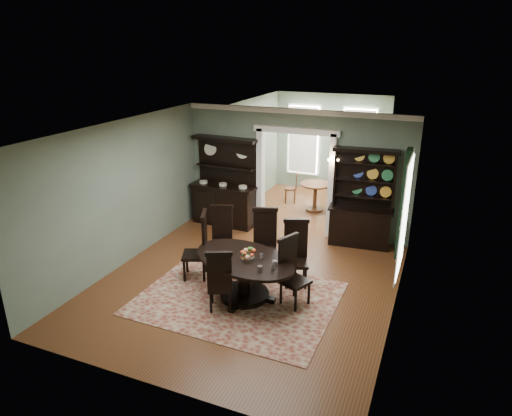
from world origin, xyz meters
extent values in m
cube|color=brown|center=(0.00, 0.00, -0.01)|extent=(5.50, 6.00, 0.01)
cube|color=white|center=(0.00, 0.00, 3.00)|extent=(5.50, 6.00, 0.01)
cube|color=gray|center=(-2.75, 0.00, 1.50)|extent=(0.01, 6.00, 3.00)
cube|color=gray|center=(2.75, 0.00, 1.50)|extent=(0.01, 6.00, 3.00)
cube|color=gray|center=(0.00, -3.00, 1.50)|extent=(5.50, 0.01, 3.00)
cube|color=gray|center=(-1.83, 3.00, 1.50)|extent=(1.85, 0.01, 3.00)
cube|color=gray|center=(1.83, 3.00, 1.50)|extent=(1.85, 0.01, 3.00)
cube|color=gray|center=(0.00, 3.00, 2.75)|extent=(1.80, 0.01, 0.50)
cube|color=white|center=(0.00, 2.95, 2.94)|extent=(5.50, 0.10, 0.12)
cube|color=brown|center=(0.00, 4.75, -0.01)|extent=(3.50, 3.50, 0.01)
cube|color=white|center=(0.00, 4.75, 3.00)|extent=(3.50, 3.50, 0.01)
cube|color=gray|center=(-1.75, 4.75, 1.50)|extent=(0.01, 3.50, 3.00)
cube|color=gray|center=(1.75, 4.75, 1.50)|extent=(0.01, 3.50, 3.00)
cube|color=gray|center=(0.00, 6.50, 1.50)|extent=(3.50, 0.01, 3.00)
cube|color=white|center=(-0.85, 6.45, 1.55)|extent=(1.05, 0.06, 2.20)
cube|color=white|center=(0.85, 6.45, 1.55)|extent=(1.05, 0.06, 2.20)
cube|color=white|center=(-0.90, 3.00, 1.25)|extent=(0.14, 0.25, 2.50)
cube|color=white|center=(0.90, 3.00, 1.25)|extent=(0.14, 0.25, 2.50)
cube|color=white|center=(0.00, 3.00, 2.50)|extent=(2.08, 0.25, 0.14)
cube|color=white|center=(2.74, 0.60, 1.60)|extent=(0.02, 1.10, 2.00)
cube|color=white|center=(2.73, 0.60, 1.60)|extent=(0.01, 1.22, 2.12)
cube|color=black|center=(2.65, 1.28, 1.60)|extent=(0.10, 0.35, 2.10)
cube|color=#BA7231|center=(0.95, 2.92, 1.85)|extent=(0.08, 0.05, 0.18)
sphere|color=#FFD88C|center=(0.85, 2.77, 1.93)|extent=(0.07, 0.07, 0.07)
sphere|color=#FFD88C|center=(1.05, 2.77, 1.93)|extent=(0.07, 0.07, 0.07)
cube|color=maroon|center=(0.07, -0.51, 0.01)|extent=(3.54, 2.76, 0.01)
ellipsoid|color=black|center=(0.16, -0.42, 0.78)|extent=(2.36, 1.90, 0.05)
cylinder|color=black|center=(0.16, -0.42, 0.74)|extent=(2.42, 2.42, 0.03)
cylinder|color=black|center=(0.16, -0.42, 0.41)|extent=(0.26, 0.26, 0.71)
cylinder|color=black|center=(0.16, -0.42, 0.05)|extent=(0.90, 0.90, 0.11)
cylinder|color=white|center=(0.24, -0.46, 0.83)|extent=(0.26, 0.26, 0.05)
cube|color=black|center=(-0.86, 0.68, 0.44)|extent=(0.55, 0.54, 0.06)
cube|color=black|center=(-0.92, 0.86, 0.82)|extent=(0.43, 0.19, 0.74)
cube|color=black|center=(-0.92, 0.86, 1.20)|extent=(0.47, 0.22, 0.08)
cylinder|color=black|center=(-0.97, 0.47, 0.22)|extent=(0.05, 0.05, 0.44)
cylinder|color=black|center=(-0.64, 0.58, 0.22)|extent=(0.05, 0.05, 0.44)
cylinder|color=black|center=(-1.08, 0.79, 0.22)|extent=(0.05, 0.05, 0.44)
cylinder|color=black|center=(-0.75, 0.90, 0.22)|extent=(0.05, 0.05, 0.44)
cube|color=black|center=(0.16, 0.62, 0.47)|extent=(0.61, 0.59, 0.06)
cube|color=black|center=(0.08, 0.81, 0.88)|extent=(0.46, 0.22, 0.80)
cube|color=black|center=(0.08, 0.81, 1.30)|extent=(0.50, 0.26, 0.08)
cylinder|color=black|center=(0.05, 0.38, 0.24)|extent=(0.05, 0.05, 0.47)
cylinder|color=black|center=(0.40, 0.52, 0.24)|extent=(0.05, 0.05, 0.47)
cylinder|color=black|center=(-0.08, 0.72, 0.24)|extent=(0.05, 0.05, 0.47)
cylinder|color=black|center=(0.26, 0.86, 0.24)|extent=(0.05, 0.05, 0.47)
cube|color=black|center=(0.88, 0.39, 0.46)|extent=(0.58, 0.57, 0.06)
cube|color=black|center=(0.81, 0.57, 0.85)|extent=(0.44, 0.21, 0.77)
cube|color=black|center=(0.81, 0.57, 1.25)|extent=(0.49, 0.25, 0.08)
cylinder|color=black|center=(0.78, 0.16, 0.23)|extent=(0.05, 0.05, 0.46)
cylinder|color=black|center=(1.11, 0.29, 0.23)|extent=(0.05, 0.05, 0.46)
cylinder|color=black|center=(0.65, 0.49, 0.23)|extent=(0.05, 0.05, 0.46)
cylinder|color=black|center=(0.98, 0.62, 0.23)|extent=(0.05, 0.05, 0.46)
cube|color=black|center=(-1.05, -0.10, 0.49)|extent=(0.62, 0.63, 0.06)
cube|color=black|center=(-0.86, -0.01, 0.91)|extent=(0.24, 0.47, 0.83)
cube|color=black|center=(-0.86, -0.01, 1.33)|extent=(0.28, 0.52, 0.08)
cylinder|color=black|center=(-1.30, 0.01, 0.24)|extent=(0.05, 0.05, 0.49)
cylinder|color=black|center=(-1.15, -0.35, 0.24)|extent=(0.05, 0.05, 0.49)
cylinder|color=black|center=(-0.95, 0.15, 0.24)|extent=(0.05, 0.05, 0.49)
cylinder|color=black|center=(-0.80, -0.20, 0.24)|extent=(0.05, 0.05, 0.49)
cube|color=black|center=(1.09, -0.29, 0.45)|extent=(0.58, 0.59, 0.06)
cube|color=black|center=(0.91, -0.21, 0.84)|extent=(0.23, 0.43, 0.76)
cube|color=black|center=(0.91, -0.21, 1.23)|extent=(0.26, 0.47, 0.08)
cylinder|color=black|center=(1.18, -0.52, 0.23)|extent=(0.05, 0.05, 0.45)
cylinder|color=black|center=(1.32, -0.20, 0.23)|extent=(0.05, 0.05, 0.45)
cylinder|color=black|center=(0.86, -0.38, 0.23)|extent=(0.05, 0.05, 0.45)
cylinder|color=black|center=(1.00, -0.06, 0.23)|extent=(0.05, 0.05, 0.45)
cube|color=black|center=(-0.07, -0.92, 0.42)|extent=(0.55, 0.54, 0.05)
cube|color=black|center=(0.00, -1.08, 0.78)|extent=(0.40, 0.21, 0.71)
cube|color=black|center=(0.00, -1.08, 1.15)|extent=(0.44, 0.24, 0.07)
cylinder|color=black|center=(0.01, -0.70, 0.21)|extent=(0.05, 0.05, 0.42)
cylinder|color=black|center=(-0.29, -0.83, 0.21)|extent=(0.05, 0.05, 0.42)
cylinder|color=black|center=(0.14, -1.00, 0.21)|extent=(0.05, 0.05, 0.42)
cylinder|color=black|center=(-0.16, -1.13, 0.21)|extent=(0.05, 0.05, 0.42)
cube|color=black|center=(-1.78, 2.70, 0.50)|extent=(1.62, 0.62, 1.00)
cube|color=black|center=(-1.78, 2.70, 1.02)|extent=(1.72, 0.67, 0.05)
cube|color=black|center=(-1.78, 2.92, 1.62)|extent=(1.60, 0.15, 1.18)
cube|color=black|center=(-1.78, 2.82, 1.50)|extent=(1.56, 0.35, 0.04)
cube|color=black|center=(-1.78, 2.80, 2.19)|extent=(1.71, 0.42, 0.08)
cube|color=black|center=(1.67, 2.71, 0.43)|extent=(1.38, 0.60, 0.87)
cube|color=black|center=(1.67, 2.71, 0.87)|extent=(1.48, 0.65, 0.04)
cube|color=black|center=(1.67, 2.90, 1.54)|extent=(1.35, 0.17, 1.31)
cube|color=black|center=(1.01, 2.81, 1.54)|extent=(0.07, 0.25, 1.35)
cube|color=black|center=(2.32, 2.81, 1.54)|extent=(0.07, 0.25, 1.35)
cube|color=black|center=(1.67, 2.79, 2.21)|extent=(1.46, 0.43, 0.08)
cube|color=black|center=(1.67, 2.81, 1.15)|extent=(1.36, 0.37, 0.03)
cube|color=black|center=(1.67, 2.81, 1.54)|extent=(1.36, 0.37, 0.03)
cube|color=black|center=(1.67, 2.81, 1.92)|extent=(1.36, 0.37, 0.03)
cylinder|color=#5D301A|center=(0.11, 4.52, 0.76)|extent=(0.85, 0.85, 0.04)
cylinder|color=#5D301A|center=(0.11, 4.52, 0.39)|extent=(0.11, 0.11, 0.74)
cylinder|color=#5D301A|center=(0.11, 4.52, 0.03)|extent=(0.47, 0.47, 0.06)
cylinder|color=#5D301A|center=(-0.75, 4.95, 0.42)|extent=(0.37, 0.37, 0.04)
cube|color=#5D301A|center=(-0.59, 4.99, 0.65)|extent=(0.12, 0.33, 0.46)
cylinder|color=#5D301A|center=(-0.91, 5.04, 0.21)|extent=(0.03, 0.03, 0.42)
cylinder|color=#5D301A|center=(-0.84, 4.79, 0.21)|extent=(0.03, 0.03, 0.42)
cylinder|color=#5D301A|center=(-0.66, 5.11, 0.21)|extent=(0.03, 0.03, 0.42)
cylinder|color=#5D301A|center=(-0.59, 4.86, 0.21)|extent=(0.03, 0.03, 0.42)
cylinder|color=#5D301A|center=(0.71, 4.75, 0.45)|extent=(0.40, 0.40, 0.04)
cube|color=#5D301A|center=(0.54, 4.71, 0.70)|extent=(0.11, 0.36, 0.50)
cylinder|color=#5D301A|center=(0.88, 4.65, 0.22)|extent=(0.04, 0.04, 0.45)
cylinder|color=#5D301A|center=(0.82, 4.92, 0.22)|extent=(0.04, 0.04, 0.45)
cylinder|color=#5D301A|center=(0.61, 4.58, 0.22)|extent=(0.04, 0.04, 0.45)
cylinder|color=#5D301A|center=(0.54, 4.86, 0.22)|extent=(0.04, 0.04, 0.45)
camera|label=1|loc=(3.17, -7.12, 4.44)|focal=32.00mm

